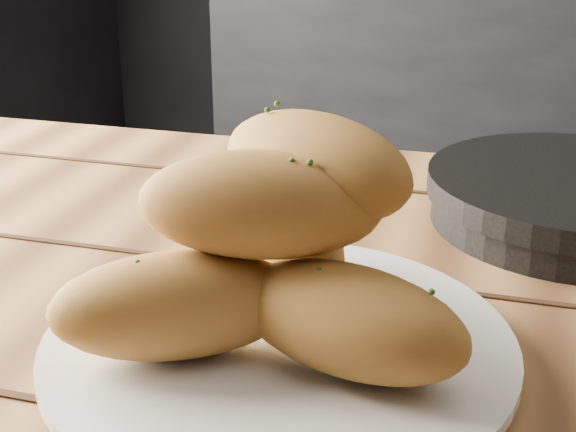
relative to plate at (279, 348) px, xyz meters
name	(u,v)px	position (x,y,z in m)	size (l,w,h in m)	color
plate	(279,348)	(0.00, 0.00, 0.00)	(0.29, 0.29, 0.02)	silver
bread_rolls	(278,250)	(0.00, 0.00, 0.06)	(0.26, 0.22, 0.13)	#A8682E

